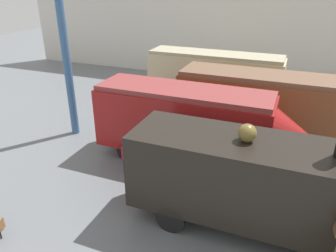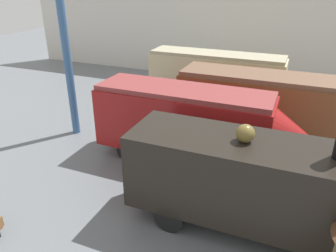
{
  "view_description": "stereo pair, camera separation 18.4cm",
  "coord_description": "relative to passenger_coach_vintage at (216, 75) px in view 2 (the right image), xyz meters",
  "views": [
    {
      "loc": [
        4.5,
        -13.25,
        8.7
      ],
      "look_at": [
        -1.2,
        1.0,
        1.6
      ],
      "focal_mm": 35.0,
      "sensor_mm": 36.0,
      "label": 1
    },
    {
      "loc": [
        4.67,
        -13.18,
        8.7
      ],
      "look_at": [
        -1.2,
        1.0,
        1.6
      ],
      "focal_mm": 35.0,
      "sensor_mm": 36.0,
      "label": 2
    }
  ],
  "objects": [
    {
      "name": "ground_plane",
      "position": [
        0.79,
        -8.82,
        -2.31
      ],
      "size": [
        80.0,
        80.0,
        0.0
      ],
      "primitive_type": "plane",
      "color": "slate"
    },
    {
      "name": "streamlined_locomotive",
      "position": [
        1.28,
        -8.08,
        -0.1
      ],
      "size": [
        10.5,
        2.7,
        3.82
      ],
      "color": "maroon",
      "rests_on": "ground_plane"
    },
    {
      "name": "support_pillar",
      "position": [
        -6.54,
        -7.54,
        1.69
      ],
      "size": [
        0.44,
        0.44,
        8.0
      ],
      "color": "#386093",
      "rests_on": "ground_plane"
    },
    {
      "name": "backdrop_wall",
      "position": [
        0.79,
        7.07,
        2.19
      ],
      "size": [
        44.0,
        0.15,
        9.0
      ],
      "color": "silver",
      "rests_on": "ground_plane"
    },
    {
      "name": "visitor_person",
      "position": [
        -1.62,
        -10.28,
        -1.44
      ],
      "size": [
        0.34,
        0.34,
        1.6
      ],
      "color": "#262633",
      "rests_on": "ground_plane"
    },
    {
      "name": "passenger_coach_wooden",
      "position": [
        3.66,
        -4.15,
        -0.05
      ],
      "size": [
        8.99,
        2.8,
        3.85
      ],
      "color": "brown",
      "rests_on": "ground_plane"
    },
    {
      "name": "steam_locomotive",
      "position": [
        4.56,
        -11.97,
        -0.14
      ],
      "size": [
        8.94,
        2.75,
        5.32
      ],
      "color": "black",
      "rests_on": "ground_plane"
    },
    {
      "name": "passenger_coach_vintage",
      "position": [
        0.0,
        0.0,
        0.0
      ],
      "size": [
        9.31,
        2.42,
        3.84
      ],
      "color": "beige",
      "rests_on": "ground_plane"
    }
  ]
}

